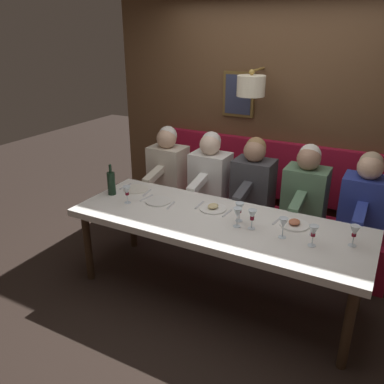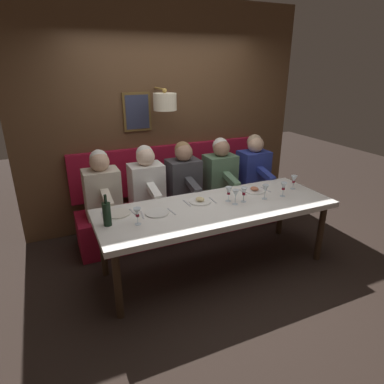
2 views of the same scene
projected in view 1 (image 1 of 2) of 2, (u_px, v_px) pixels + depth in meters
ground_plane at (215, 293)px, 3.61m from camera, size 12.00×12.00×0.00m
dining_table at (217, 226)px, 3.35m from camera, size 0.90×2.50×0.74m
banquette_bench at (251, 230)px, 4.25m from camera, size 0.52×2.70×0.45m
back_wall_panel at (275, 114)px, 4.28m from camera, size 0.59×3.90×2.90m
diner_nearest at (365, 198)px, 3.56m from camera, size 0.60×0.40×0.79m
diner_near at (306, 188)px, 3.79m from camera, size 0.60×0.40×0.79m
diner_middle at (253, 179)px, 4.02m from camera, size 0.60×0.40×0.79m
diner_far at (210, 171)px, 4.23m from camera, size 0.60×0.40×0.79m
diner_farthest at (168, 164)px, 4.46m from camera, size 0.60×0.40×0.79m
place_setting_0 at (136, 189)px, 3.94m from camera, size 0.24×0.32×0.01m
place_setting_1 at (213, 208)px, 3.51m from camera, size 0.24×0.31×0.05m
place_setting_2 at (158, 201)px, 3.66m from camera, size 0.24×0.33×0.01m
place_setting_3 at (294, 224)px, 3.22m from camera, size 0.24×0.32×0.05m
wine_glass_0 at (252, 216)px, 3.13m from camera, size 0.07×0.07×0.16m
wine_glass_1 at (240, 208)px, 3.26m from camera, size 0.07×0.07×0.16m
wine_glass_2 at (237, 213)px, 3.17m from camera, size 0.07×0.07×0.16m
wine_glass_3 at (283, 224)px, 3.00m from camera, size 0.07×0.07×0.16m
wine_glass_4 at (127, 191)px, 3.60m from camera, size 0.07×0.07×0.16m
wine_glass_5 at (313, 232)px, 2.88m from camera, size 0.07×0.07×0.16m
wine_glass_6 at (354, 232)px, 2.88m from camera, size 0.07×0.07×0.16m
wine_bottle at (111, 183)px, 3.79m from camera, size 0.08×0.08×0.30m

